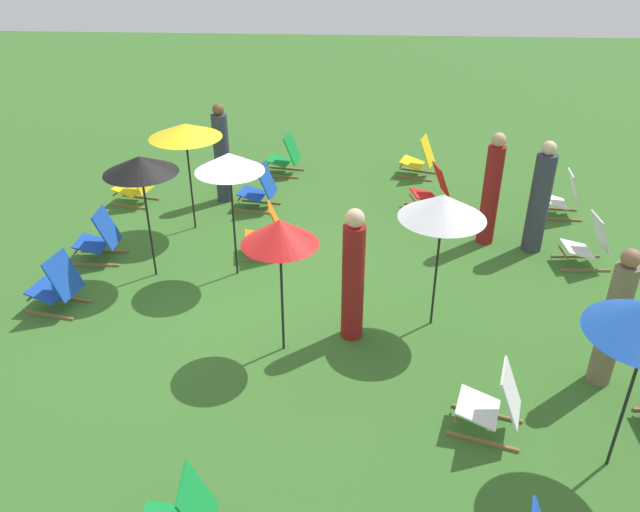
# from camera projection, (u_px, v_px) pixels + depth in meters

# --- Properties ---
(ground_plane) EXTENTS (40.00, 40.00, 0.00)m
(ground_plane) POSITION_uv_depth(u_px,v_px,m) (239.00, 283.00, 9.34)
(ground_plane) COLOR #386B28
(deckchair_1) EXTENTS (0.49, 0.77, 0.83)m
(deckchair_1) POSITION_uv_depth(u_px,v_px,m) (100.00, 238.00, 9.78)
(deckchair_1) COLOR olive
(deckchair_1) RESTS_ON ground
(deckchair_2) EXTENTS (0.62, 0.84, 0.83)m
(deckchair_2) POSITION_uv_depth(u_px,v_px,m) (135.00, 185.00, 11.63)
(deckchair_2) COLOR olive
(deckchair_2) RESTS_ON ground
(deckchair_4) EXTENTS (0.60, 0.83, 0.83)m
(deckchair_4) POSITION_uv_depth(u_px,v_px,m) (286.00, 157.00, 12.91)
(deckchair_4) COLOR olive
(deckchair_4) RESTS_ON ground
(deckchair_5) EXTENTS (0.69, 0.87, 0.83)m
(deckchair_5) POSITION_uv_depth(u_px,v_px,m) (420.00, 159.00, 12.80)
(deckchair_5) COLOR olive
(deckchair_5) RESTS_ON ground
(deckchair_6) EXTENTS (0.54, 0.80, 0.83)m
(deckchair_6) POSITION_uv_depth(u_px,v_px,m) (564.00, 196.00, 11.17)
(deckchair_6) COLOR olive
(deckchair_6) RESTS_ON ground
(deckchair_7) EXTENTS (0.63, 0.85, 0.83)m
(deckchair_7) POSITION_uv_depth(u_px,v_px,m) (433.00, 189.00, 11.43)
(deckchair_7) COLOR olive
(deckchair_7) RESTS_ON ground
(deckchair_8) EXTENTS (0.52, 0.78, 0.83)m
(deckchair_8) POSITION_uv_depth(u_px,v_px,m) (589.00, 243.00, 9.63)
(deckchair_8) COLOR olive
(deckchair_8) RESTS_ON ground
(deckchair_10) EXTENTS (0.61, 0.83, 0.83)m
(deckchair_10) POSITION_uv_depth(u_px,v_px,m) (268.00, 233.00, 9.95)
(deckchair_10) COLOR olive
(deckchair_10) RESTS_ON ground
(deckchair_11) EXTENTS (0.60, 0.83, 0.83)m
(deckchair_11) POSITION_uv_depth(u_px,v_px,m) (260.00, 189.00, 11.44)
(deckchair_11) COLOR olive
(deckchair_11) RESTS_ON ground
(deckchair_12) EXTENTS (0.67, 0.86, 0.83)m
(deckchair_12) POSITION_uv_depth(u_px,v_px,m) (494.00, 404.00, 6.56)
(deckchair_12) COLOR olive
(deckchair_12) RESTS_ON ground
(deckchair_13) EXTENTS (0.62, 0.84, 0.83)m
(deckchair_13) POSITION_uv_depth(u_px,v_px,m) (57.00, 285.00, 8.58)
(deckchair_13) COLOR olive
(deckchair_13) RESTS_ON ground
(umbrella_1) EXTENTS (1.18, 1.18, 1.85)m
(umbrella_1) POSITION_uv_depth(u_px,v_px,m) (185.00, 131.00, 10.06)
(umbrella_1) COLOR black
(umbrella_1) RESTS_ON ground
(umbrella_2) EXTENTS (0.91, 0.91, 1.81)m
(umbrella_2) POSITION_uv_depth(u_px,v_px,m) (280.00, 232.00, 7.16)
(umbrella_2) COLOR black
(umbrella_2) RESTS_ON ground
(umbrella_3) EXTENTS (0.98, 0.98, 1.92)m
(umbrella_3) POSITION_uv_depth(u_px,v_px,m) (229.00, 163.00, 8.70)
(umbrella_3) COLOR black
(umbrella_3) RESTS_ON ground
(umbrella_4) EXTENTS (1.04, 1.04, 1.89)m
(umbrella_4) POSITION_uv_depth(u_px,v_px,m) (140.00, 165.00, 8.68)
(umbrella_4) COLOR black
(umbrella_4) RESTS_ON ground
(umbrella_5) EXTENTS (1.08, 1.08, 1.87)m
(umbrella_5) POSITION_uv_depth(u_px,v_px,m) (443.00, 207.00, 7.60)
(umbrella_5) COLOR black
(umbrella_5) RESTS_ON ground
(person_0) EXTENTS (0.44, 0.44, 1.83)m
(person_0) POSITION_uv_depth(u_px,v_px,m) (539.00, 200.00, 9.82)
(person_0) COLOR #333847
(person_0) RESTS_ON ground
(person_1) EXTENTS (0.40, 0.40, 1.81)m
(person_1) POSITION_uv_depth(u_px,v_px,m) (353.00, 277.00, 7.79)
(person_1) COLOR maroon
(person_1) RESTS_ON ground
(person_2) EXTENTS (0.38, 0.38, 1.85)m
(person_2) POSITION_uv_depth(u_px,v_px,m) (222.00, 156.00, 11.50)
(person_2) COLOR #333847
(person_2) RESTS_ON ground
(person_3) EXTENTS (0.37, 0.37, 1.87)m
(person_3) POSITION_uv_depth(u_px,v_px,m) (491.00, 191.00, 10.03)
(person_3) COLOR maroon
(person_3) RESTS_ON ground
(person_4) EXTENTS (0.36, 0.36, 1.76)m
(person_4) POSITION_uv_depth(u_px,v_px,m) (614.00, 321.00, 7.03)
(person_4) COLOR #72664C
(person_4) RESTS_ON ground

